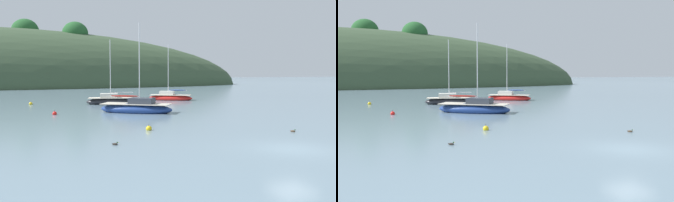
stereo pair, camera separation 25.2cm
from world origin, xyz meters
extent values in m
plane|color=slate|center=(0.00, 0.00, 0.00)|extent=(400.00, 400.00, 0.00)
ellipsoid|color=#235628|center=(-13.98, 94.78, 15.38)|extent=(7.36, 6.69, 6.69)
ellipsoid|color=#235628|center=(-0.97, 90.31, 14.75)|extent=(7.13, 6.48, 6.48)
ellipsoid|color=red|center=(6.17, 35.27, 0.29)|extent=(6.83, 5.40, 1.06)
cube|color=beige|center=(6.17, 35.27, 0.77)|extent=(6.29, 4.96, 0.06)
cube|color=silver|center=(5.71, 35.55, 1.06)|extent=(2.58, 2.36, 0.57)
cylinder|color=silver|center=(5.88, 35.44, 4.56)|extent=(0.09, 0.09, 7.58)
cylinder|color=silver|center=(7.07, 34.71, 1.46)|extent=(2.41, 1.52, 0.07)
ellipsoid|color=#2D4784|center=(7.07, 34.71, 1.51)|extent=(2.38, 1.57, 0.20)
ellipsoid|color=#232328|center=(-3.31, 31.76, 0.31)|extent=(7.42, 3.98, 1.13)
cube|color=beige|center=(-3.31, 31.76, 0.82)|extent=(6.83, 3.66, 0.06)
cube|color=silver|center=(-3.86, 31.89, 1.12)|extent=(2.56, 2.04, 0.60)
cylinder|color=silver|center=(-3.66, 31.84, 4.65)|extent=(0.09, 0.09, 7.66)
cylinder|color=silver|center=(-2.22, 31.50, 1.53)|extent=(2.90, 0.76, 0.07)
ellipsoid|color=navy|center=(-3.27, 20.92, 0.35)|extent=(8.03, 6.70, 1.26)
cube|color=beige|center=(-3.27, 20.92, 0.92)|extent=(7.39, 6.17, 0.06)
cube|color=#333842|center=(-2.75, 20.57, 1.24)|extent=(3.07, 2.87, 0.64)
cylinder|color=silver|center=(-2.95, 20.70, 5.15)|extent=(0.09, 0.09, 8.46)
cylinder|color=silver|center=(-4.31, 21.64, 1.68)|extent=(2.77, 1.94, 0.07)
ellipsoid|color=maroon|center=(-4.31, 21.64, 1.73)|extent=(2.74, 1.98, 0.20)
sphere|color=yellow|center=(-5.61, 9.20, 0.12)|extent=(0.44, 0.44, 0.44)
cylinder|color=black|center=(-5.61, 9.20, 0.39)|extent=(0.04, 0.04, 0.10)
sphere|color=yellow|center=(-13.60, 34.69, 0.12)|extent=(0.44, 0.44, 0.44)
cylinder|color=black|center=(-13.60, 34.69, 0.39)|extent=(0.04, 0.04, 0.10)
sphere|color=red|center=(-11.48, 21.86, 0.12)|extent=(0.44, 0.44, 0.44)
cylinder|color=black|center=(-11.48, 21.86, 0.39)|extent=(0.04, 0.04, 0.10)
ellipsoid|color=#473828|center=(3.93, 4.80, 0.04)|extent=(0.36, 0.37, 0.16)
sphere|color=#1E4723|center=(4.03, 4.70, 0.16)|extent=(0.09, 0.09, 0.09)
cone|color=gold|center=(4.07, 4.65, 0.15)|extent=(0.06, 0.06, 0.04)
cone|color=#473828|center=(3.83, 4.91, 0.08)|extent=(0.10, 0.10, 0.08)
ellipsoid|color=#2D2823|center=(-9.20, 4.64, 0.04)|extent=(0.38, 0.34, 0.16)
sphere|color=#1E4723|center=(-9.08, 4.56, 0.16)|extent=(0.09, 0.09, 0.09)
cone|color=gold|center=(-9.02, 4.52, 0.15)|extent=(0.06, 0.05, 0.04)
cone|color=#2D2823|center=(-9.33, 4.72, 0.08)|extent=(0.10, 0.10, 0.08)
camera|label=1|loc=(-14.03, -17.06, 4.42)|focal=40.00mm
camera|label=2|loc=(-13.80, -17.15, 4.42)|focal=40.00mm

